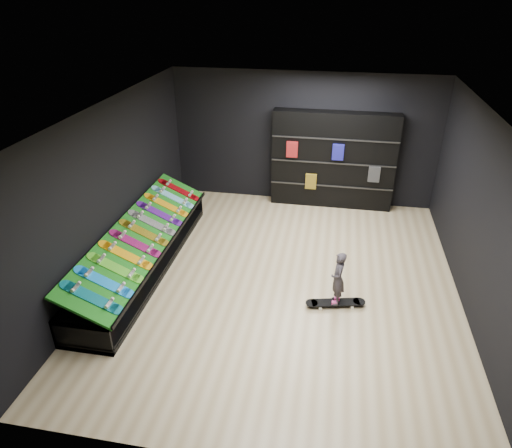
% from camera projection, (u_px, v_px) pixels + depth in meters
% --- Properties ---
extents(floor, '(6.00, 7.00, 0.01)m').
position_uv_depth(floor, '(282.00, 281.00, 8.06)').
color(floor, '#C6B286').
rests_on(floor, ground).
extents(ceiling, '(6.00, 7.00, 0.01)m').
position_uv_depth(ceiling, '(287.00, 113.00, 6.64)').
color(ceiling, white).
rests_on(ceiling, ground).
extents(wall_back, '(6.00, 0.02, 3.00)m').
position_uv_depth(wall_back, '(304.00, 139.00, 10.38)').
color(wall_back, black).
rests_on(wall_back, ground).
extents(wall_front, '(6.00, 0.02, 3.00)m').
position_uv_depth(wall_front, '(238.00, 364.00, 4.32)').
color(wall_front, black).
rests_on(wall_front, ground).
extents(wall_left, '(0.02, 7.00, 3.00)m').
position_uv_depth(wall_left, '(111.00, 191.00, 7.82)').
color(wall_left, black).
rests_on(wall_left, ground).
extents(wall_right, '(0.02, 7.00, 3.00)m').
position_uv_depth(wall_right, '(482.00, 221.00, 6.88)').
color(wall_right, black).
rests_on(wall_right, ground).
extents(display_rack, '(0.90, 4.50, 0.50)m').
position_uv_depth(display_rack, '(144.00, 256.00, 8.35)').
color(display_rack, black).
rests_on(display_rack, ground).
extents(turf_ramp, '(0.92, 4.50, 0.46)m').
position_uv_depth(turf_ramp, '(144.00, 234.00, 8.12)').
color(turf_ramp, '#0F5E0E').
rests_on(turf_ramp, display_rack).
extents(back_shelving, '(2.75, 0.32, 2.20)m').
position_uv_depth(back_shelving, '(333.00, 160.00, 10.30)').
color(back_shelving, black).
rests_on(back_shelving, ground).
extents(floor_skateboard, '(1.00, 0.44, 0.09)m').
position_uv_depth(floor_skateboard, '(335.00, 304.00, 7.43)').
color(floor_skateboard, black).
rests_on(floor_skateboard, ground).
extents(child, '(0.17, 0.22, 0.55)m').
position_uv_depth(child, '(337.00, 288.00, 7.28)').
color(child, black).
rests_on(child, floor_skateboard).
extents(display_board_0, '(0.93, 0.22, 0.50)m').
position_uv_depth(display_board_0, '(92.00, 297.00, 6.46)').
color(display_board_0, '#0C8C99').
rests_on(display_board_0, turf_ramp).
extents(display_board_1, '(0.93, 0.22, 0.50)m').
position_uv_depth(display_board_1, '(104.00, 282.00, 6.79)').
color(display_board_1, blue).
rests_on(display_board_1, turf_ramp).
extents(display_board_2, '(0.93, 0.22, 0.50)m').
position_uv_depth(display_board_2, '(116.00, 268.00, 7.12)').
color(display_board_2, green).
rests_on(display_board_2, turf_ramp).
extents(display_board_3, '(0.93, 0.22, 0.50)m').
position_uv_depth(display_board_3, '(126.00, 255.00, 7.45)').
color(display_board_3, yellow).
rests_on(display_board_3, turf_ramp).
extents(display_board_4, '(0.93, 0.22, 0.50)m').
position_uv_depth(display_board_4, '(135.00, 243.00, 7.78)').
color(display_board_4, '#E5198C').
rests_on(display_board_4, turf_ramp).
extents(display_board_5, '(0.93, 0.22, 0.50)m').
position_uv_depth(display_board_5, '(144.00, 233.00, 8.10)').
color(display_board_5, yellow).
rests_on(display_board_5, turf_ramp).
extents(display_board_6, '(0.93, 0.22, 0.50)m').
position_uv_depth(display_board_6, '(152.00, 223.00, 8.43)').
color(display_board_6, black).
rests_on(display_board_6, turf_ramp).
extents(display_board_7, '(0.93, 0.22, 0.50)m').
position_uv_depth(display_board_7, '(160.00, 214.00, 8.76)').
color(display_board_7, purple).
rests_on(display_board_7, turf_ramp).
extents(display_board_8, '(0.93, 0.22, 0.50)m').
position_uv_depth(display_board_8, '(167.00, 205.00, 9.09)').
color(display_board_8, orange).
rests_on(display_board_8, turf_ramp).
extents(display_board_9, '(0.93, 0.22, 0.50)m').
position_uv_depth(display_board_9, '(173.00, 197.00, 9.42)').
color(display_board_9, '#0CB2E5').
rests_on(display_board_9, turf_ramp).
extents(display_board_10, '(0.93, 0.22, 0.50)m').
position_uv_depth(display_board_10, '(179.00, 190.00, 9.75)').
color(display_board_10, red).
rests_on(display_board_10, turf_ramp).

